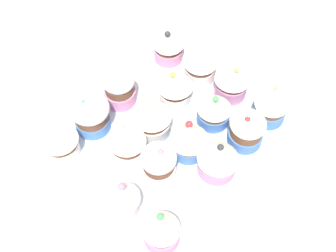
% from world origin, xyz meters
% --- Properties ---
extents(ground_plane, '(1.80, 1.80, 0.03)m').
position_xyz_m(ground_plane, '(0.00, 0.00, -0.01)').
color(ground_plane, beige).
extents(baking_tray, '(0.33, 0.40, 0.01)m').
position_xyz_m(baking_tray, '(0.00, 0.00, 0.01)').
color(baking_tray, silver).
rests_on(baking_tray, ground_plane).
extents(cupcake_0, '(0.06, 0.06, 0.08)m').
position_xyz_m(cupcake_0, '(-0.11, -0.14, 0.05)').
color(cupcake_0, '#477AC6').
rests_on(cupcake_0, baking_tray).
extents(cupcake_1, '(0.06, 0.06, 0.07)m').
position_xyz_m(cupcake_1, '(-0.03, -0.14, 0.05)').
color(cupcake_1, pink).
rests_on(cupcake_1, baking_tray).
extents(cupcake_2, '(0.06, 0.06, 0.08)m').
position_xyz_m(cupcake_2, '(0.04, -0.14, 0.05)').
color(cupcake_2, white).
rests_on(cupcake_2, baking_tray).
extents(cupcake_3, '(0.06, 0.06, 0.07)m').
position_xyz_m(cupcake_3, '(0.11, -0.14, 0.05)').
color(cupcake_3, pink).
rests_on(cupcake_3, baking_tray).
extents(cupcake_4, '(0.06, 0.06, 0.07)m').
position_xyz_m(cupcake_4, '(-0.10, -0.07, 0.05)').
color(cupcake_4, '#477AC6').
rests_on(cupcake_4, baking_tray).
extents(cupcake_5, '(0.06, 0.06, 0.07)m').
position_xyz_m(cupcake_5, '(-0.04, -0.07, 0.05)').
color(cupcake_5, '#477AC6').
rests_on(cupcake_5, baking_tray).
extents(cupcake_6, '(0.06, 0.06, 0.07)m').
position_xyz_m(cupcake_6, '(0.04, -0.07, 0.05)').
color(cupcake_6, white).
rests_on(cupcake_6, baking_tray).
extents(cupcake_7, '(0.07, 0.07, 0.07)m').
position_xyz_m(cupcake_7, '(-0.10, 0.00, 0.05)').
color(cupcake_7, pink).
rests_on(cupcake_7, baking_tray).
extents(cupcake_8, '(0.06, 0.06, 0.07)m').
position_xyz_m(cupcake_8, '(-0.04, -0.00, 0.05)').
color(cupcake_8, '#477AC6').
rests_on(cupcake_8, baking_tray).
extents(cupcake_9, '(0.06, 0.06, 0.07)m').
position_xyz_m(cupcake_9, '(0.03, 0.01, 0.05)').
color(cupcake_9, white).
rests_on(cupcake_9, baking_tray).
extents(cupcake_10, '(0.06, 0.06, 0.07)m').
position_xyz_m(cupcake_10, '(0.11, -0.01, 0.05)').
color(cupcake_10, pink).
rests_on(cupcake_10, baking_tray).
extents(cupcake_11, '(0.06, 0.06, 0.08)m').
position_xyz_m(cupcake_11, '(-0.04, 0.07, 0.05)').
color(cupcake_11, white).
rests_on(cupcake_11, baking_tray).
extents(cupcake_12, '(0.06, 0.06, 0.08)m').
position_xyz_m(cupcake_12, '(0.03, 0.07, 0.05)').
color(cupcake_12, white).
rests_on(cupcake_12, baking_tray).
extents(cupcake_13, '(0.07, 0.07, 0.07)m').
position_xyz_m(cupcake_13, '(0.11, 0.07, 0.05)').
color(cupcake_13, '#477AC6').
rests_on(cupcake_13, baking_tray).
extents(cupcake_14, '(0.05, 0.05, 0.07)m').
position_xyz_m(cupcake_14, '(-0.11, 0.14, 0.05)').
color(cupcake_14, pink).
rests_on(cupcake_14, baking_tray).
extents(cupcake_15, '(0.06, 0.06, 0.08)m').
position_xyz_m(cupcake_15, '(-0.03, 0.14, 0.05)').
color(cupcake_15, white).
rests_on(cupcake_15, baking_tray).
extents(cupcake_16, '(0.06, 0.06, 0.07)m').
position_xyz_m(cupcake_16, '(0.11, 0.13, 0.05)').
color(cupcake_16, white).
rests_on(cupcake_16, baking_tray).
extents(napkin, '(0.11, 0.15, 0.01)m').
position_xyz_m(napkin, '(-0.24, -0.12, 0.00)').
color(napkin, white).
rests_on(napkin, ground_plane).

